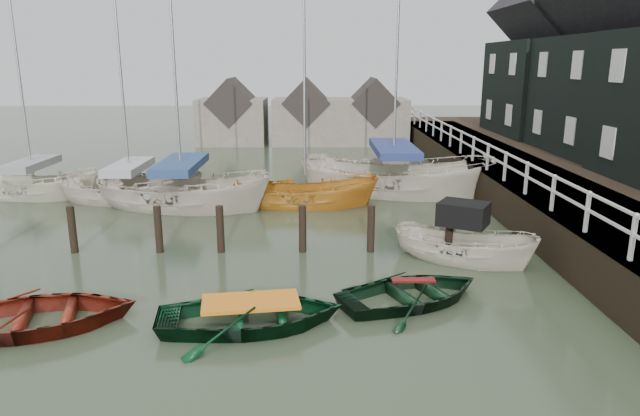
{
  "coord_description": "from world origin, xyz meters",
  "views": [
    {
      "loc": [
        1.57,
        -12.94,
        5.45
      ],
      "look_at": [
        1.71,
        2.74,
        1.4
      ],
      "focal_mm": 32.0,
      "sensor_mm": 36.0,
      "label": 1
    }
  ],
  "objects_px": {
    "motorboat": "(462,257)",
    "sailboat_b": "(183,205)",
    "rowboat_dkgreen": "(412,302)",
    "sailboat_a": "(132,199)",
    "sailboat_e": "(35,195)",
    "sailboat_d": "(393,191)",
    "rowboat_red": "(36,328)",
    "rowboat_green": "(252,326)",
    "sailboat_c": "(305,204)"
  },
  "relations": [
    {
      "from": "rowboat_red",
      "to": "sailboat_c",
      "type": "distance_m",
      "value": 11.95
    },
    {
      "from": "rowboat_dkgreen",
      "to": "rowboat_green",
      "type": "bearing_deg",
      "value": 84.81
    },
    {
      "from": "sailboat_a",
      "to": "sailboat_e",
      "type": "distance_m",
      "value": 4.35
    },
    {
      "from": "sailboat_c",
      "to": "sailboat_e",
      "type": "xyz_separation_m",
      "value": [
        -11.28,
        1.52,
        0.05
      ]
    },
    {
      "from": "sailboat_d",
      "to": "motorboat",
      "type": "bearing_deg",
      "value": -154.24
    },
    {
      "from": "motorboat",
      "to": "sailboat_e",
      "type": "bearing_deg",
      "value": 92.59
    },
    {
      "from": "rowboat_dkgreen",
      "to": "sailboat_b",
      "type": "distance_m",
      "value": 11.66
    },
    {
      "from": "rowboat_dkgreen",
      "to": "sailboat_c",
      "type": "xyz_separation_m",
      "value": [
        -2.65,
        9.34,
        0.01
      ]
    },
    {
      "from": "rowboat_green",
      "to": "sailboat_c",
      "type": "xyz_separation_m",
      "value": [
        0.97,
        10.55,
        0.01
      ]
    },
    {
      "from": "motorboat",
      "to": "sailboat_b",
      "type": "relative_size",
      "value": 0.35
    },
    {
      "from": "rowboat_green",
      "to": "sailboat_a",
      "type": "distance_m",
      "value": 12.76
    },
    {
      "from": "sailboat_a",
      "to": "sailboat_b",
      "type": "relative_size",
      "value": 0.87
    },
    {
      "from": "rowboat_dkgreen",
      "to": "motorboat",
      "type": "relative_size",
      "value": 0.84
    },
    {
      "from": "rowboat_dkgreen",
      "to": "rowboat_red",
      "type": "bearing_deg",
      "value": 75.12
    },
    {
      "from": "rowboat_red",
      "to": "sailboat_d",
      "type": "distance_m",
      "value": 15.68
    },
    {
      "from": "rowboat_green",
      "to": "sailboat_c",
      "type": "bearing_deg",
      "value": -13.54
    },
    {
      "from": "rowboat_red",
      "to": "sailboat_e",
      "type": "distance_m",
      "value": 13.43
    },
    {
      "from": "rowboat_dkgreen",
      "to": "sailboat_c",
      "type": "height_order",
      "value": "sailboat_c"
    },
    {
      "from": "motorboat",
      "to": "sailboat_d",
      "type": "xyz_separation_m",
      "value": [
        -0.83,
        8.57,
        -0.05
      ]
    },
    {
      "from": "rowboat_green",
      "to": "sailboat_b",
      "type": "xyz_separation_m",
      "value": [
        -3.74,
        10.25,
        0.06
      ]
    },
    {
      "from": "sailboat_a",
      "to": "sailboat_b",
      "type": "distance_m",
      "value": 2.49
    },
    {
      "from": "sailboat_a",
      "to": "sailboat_d",
      "type": "height_order",
      "value": "sailboat_d"
    },
    {
      "from": "motorboat",
      "to": "sailboat_c",
      "type": "xyz_separation_m",
      "value": [
        -4.53,
        6.49,
        -0.09
      ]
    },
    {
      "from": "sailboat_c",
      "to": "sailboat_d",
      "type": "distance_m",
      "value": 4.25
    },
    {
      "from": "rowboat_red",
      "to": "sailboat_e",
      "type": "bearing_deg",
      "value": 10.07
    },
    {
      "from": "rowboat_red",
      "to": "sailboat_a",
      "type": "distance_m",
      "value": 11.4
    },
    {
      "from": "rowboat_dkgreen",
      "to": "sailboat_e",
      "type": "xyz_separation_m",
      "value": [
        -13.93,
        10.85,
        0.07
      ]
    },
    {
      "from": "sailboat_a",
      "to": "sailboat_c",
      "type": "xyz_separation_m",
      "value": [
        7.0,
        -0.69,
        -0.05
      ]
    },
    {
      "from": "rowboat_red",
      "to": "rowboat_dkgreen",
      "type": "height_order",
      "value": "rowboat_red"
    },
    {
      "from": "motorboat",
      "to": "sailboat_c",
      "type": "bearing_deg",
      "value": 64.37
    },
    {
      "from": "sailboat_a",
      "to": "sailboat_e",
      "type": "xyz_separation_m",
      "value": [
        -4.27,
        0.83,
        0.0
      ]
    },
    {
      "from": "rowboat_red",
      "to": "rowboat_green",
      "type": "height_order",
      "value": "rowboat_red"
    },
    {
      "from": "motorboat",
      "to": "sailboat_b",
      "type": "distance_m",
      "value": 11.13
    },
    {
      "from": "sailboat_b",
      "to": "sailboat_d",
      "type": "distance_m",
      "value": 8.74
    },
    {
      "from": "sailboat_c",
      "to": "sailboat_e",
      "type": "relative_size",
      "value": 0.9
    },
    {
      "from": "motorboat",
      "to": "sailboat_d",
      "type": "bearing_deg",
      "value": 34.99
    },
    {
      "from": "rowboat_red",
      "to": "sailboat_c",
      "type": "relative_size",
      "value": 0.42
    },
    {
      "from": "sailboat_b",
      "to": "sailboat_e",
      "type": "height_order",
      "value": "sailboat_b"
    },
    {
      "from": "rowboat_green",
      "to": "sailboat_c",
      "type": "relative_size",
      "value": 0.4
    },
    {
      "from": "rowboat_green",
      "to": "sailboat_e",
      "type": "bearing_deg",
      "value": 32.2
    },
    {
      "from": "sailboat_e",
      "to": "rowboat_green",
      "type": "bearing_deg",
      "value": -129.91
    },
    {
      "from": "rowboat_red",
      "to": "motorboat",
      "type": "height_order",
      "value": "motorboat"
    },
    {
      "from": "rowboat_green",
      "to": "sailboat_d",
      "type": "relative_size",
      "value": 0.29
    },
    {
      "from": "rowboat_red",
      "to": "rowboat_green",
      "type": "relative_size",
      "value": 1.05
    },
    {
      "from": "sailboat_a",
      "to": "sailboat_d",
      "type": "bearing_deg",
      "value": -76.04
    },
    {
      "from": "sailboat_d",
      "to": "sailboat_e",
      "type": "xyz_separation_m",
      "value": [
        -14.98,
        -0.56,
        0.01
      ]
    },
    {
      "from": "rowboat_red",
      "to": "motorboat",
      "type": "bearing_deg",
      "value": -83.06
    },
    {
      "from": "rowboat_green",
      "to": "rowboat_dkgreen",
      "type": "distance_m",
      "value": 3.82
    },
    {
      "from": "rowboat_red",
      "to": "sailboat_b",
      "type": "height_order",
      "value": "sailboat_b"
    },
    {
      "from": "rowboat_red",
      "to": "rowboat_green",
      "type": "distance_m",
      "value": 4.54
    }
  ]
}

